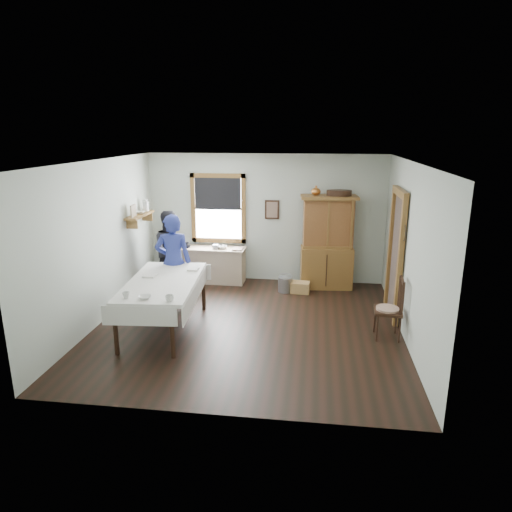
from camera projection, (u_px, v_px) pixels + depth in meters
name	position (u px, v px, depth m)	size (l,w,h in m)	color
room	(248.00, 248.00, 7.27)	(5.01, 5.01, 2.70)	black
window	(218.00, 205.00, 9.67)	(1.18, 0.07, 1.48)	white
doorway	(396.00, 251.00, 7.82)	(0.09, 1.14, 2.22)	#493C34
wall_shelf	(140.00, 214.00, 8.98)	(0.24, 1.00, 0.44)	brown
framed_picture	(272.00, 210.00, 9.55)	(0.30, 0.04, 0.40)	black
rug_beater	(405.00, 225.00, 7.15)	(0.27, 0.27, 0.01)	black
work_counter	(215.00, 265.00, 9.75)	(1.31, 0.50, 0.75)	tan
china_hutch	(327.00, 242.00, 9.27)	(1.12, 0.53, 1.91)	brown
dining_table	(164.00, 305.00, 7.38)	(1.11, 2.11, 0.84)	silver
spindle_chair	(388.00, 308.00, 7.08)	(0.45, 0.45, 0.98)	black
pail	(285.00, 284.00, 9.21)	(0.28, 0.28, 0.30)	gray
wicker_basket	(300.00, 287.00, 9.16)	(0.37, 0.26, 0.22)	tan
woman_blue	(174.00, 266.00, 8.19)	(0.59, 0.39, 1.62)	navy
figure_dark	(172.00, 253.00, 9.25)	(0.73, 0.57, 1.49)	black
table_cup_a	(169.00, 298.00, 6.37)	(0.12, 0.12, 0.09)	silver
table_cup_b	(126.00, 295.00, 6.48)	(0.10, 0.10, 0.10)	silver
table_bowl	(145.00, 297.00, 6.47)	(0.20, 0.20, 0.05)	silver
counter_book	(233.00, 249.00, 9.53)	(0.18, 0.24, 0.02)	#796150
counter_bowl	(222.00, 247.00, 9.58)	(0.20, 0.20, 0.06)	silver
shelf_bowl	(140.00, 212.00, 8.98)	(0.22, 0.22, 0.05)	silver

